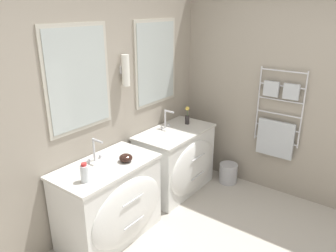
# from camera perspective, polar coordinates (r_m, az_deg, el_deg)

# --- Properties ---
(wall_back) EXTENTS (4.97, 0.16, 2.60)m
(wall_back) POSITION_cam_1_polar(r_m,az_deg,el_deg) (3.37, -12.50, 3.98)
(wall_back) COLOR #9E9384
(wall_back) RESTS_ON ground_plane
(wall_right) EXTENTS (0.13, 3.69, 2.60)m
(wall_right) POSITION_cam_1_polar(r_m,az_deg,el_deg) (4.17, 15.50, 6.54)
(wall_right) COLOR #9E9384
(wall_right) RESTS_ON ground_plane
(vanity_left) EXTENTS (1.02, 0.64, 0.80)m
(vanity_left) POSITION_cam_1_polar(r_m,az_deg,el_deg) (3.36, -9.92, -12.82)
(vanity_left) COLOR white
(vanity_left) RESTS_ON ground_plane
(vanity_right) EXTENTS (1.02, 0.64, 0.80)m
(vanity_right) POSITION_cam_1_polar(r_m,az_deg,el_deg) (4.11, 1.63, -6.03)
(vanity_right) COLOR white
(vanity_right) RESTS_ON ground_plane
(faucet_left) EXTENTS (0.17, 0.14, 0.24)m
(faucet_left) POSITION_cam_1_polar(r_m,az_deg,el_deg) (3.23, -12.58, -4.08)
(faucet_left) COLOR silver
(faucet_left) RESTS_ON vanity_left
(faucet_right) EXTENTS (0.17, 0.14, 0.24)m
(faucet_right) POSITION_cam_1_polar(r_m,az_deg,el_deg) (4.00, -0.31, 1.20)
(faucet_right) COLOR silver
(faucet_right) RESTS_ON vanity_right
(toiletry_bottle) EXTENTS (0.07, 0.07, 0.18)m
(toiletry_bottle) POSITION_cam_1_polar(r_m,az_deg,el_deg) (2.91, -14.33, -7.95)
(toiletry_bottle) COLOR silver
(toiletry_bottle) RESTS_ON vanity_left
(amenity_bowl) EXTENTS (0.13, 0.13, 0.08)m
(amenity_bowl) POSITION_cam_1_polar(r_m,az_deg,el_deg) (3.21, -7.36, -5.53)
(amenity_bowl) COLOR black
(amenity_bowl) RESTS_ON vanity_left
(flower_vase) EXTENTS (0.06, 0.06, 0.23)m
(flower_vase) POSITION_cam_1_polar(r_m,az_deg,el_deg) (4.17, 3.37, 1.63)
(flower_vase) COLOR #332D2D
(flower_vase) RESTS_ON vanity_right
(waste_bin) EXTENTS (0.24, 0.24, 0.26)m
(waste_bin) POSITION_cam_1_polar(r_m,az_deg,el_deg) (4.47, 10.45, -8.00)
(waste_bin) COLOR #B7B7BC
(waste_bin) RESTS_ON ground_plane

